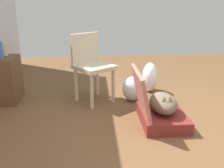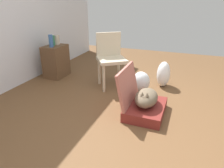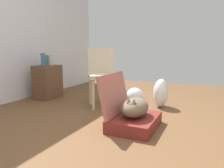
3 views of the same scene
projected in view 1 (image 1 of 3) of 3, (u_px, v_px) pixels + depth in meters
name	position (u px, v px, depth m)	size (l,w,h in m)	color
ground_plane	(169.00, 141.00, 2.44)	(7.68, 7.68, 0.00)	brown
suitcase_base	(162.00, 117.00, 2.79)	(0.64, 0.47, 0.13)	maroon
suitcase_lid	(141.00, 92.00, 2.67)	(0.64, 0.47, 0.04)	#B26356
cat	(163.00, 103.00, 2.73)	(0.52, 0.28, 0.23)	brown
plastic_bag_white	(133.00, 89.00, 3.37)	(0.27, 0.27, 0.32)	silver
plastic_bag_clear	(150.00, 77.00, 3.69)	(0.29, 0.22, 0.43)	white
side_table	(5.00, 80.00, 3.32)	(0.45, 0.32, 0.59)	brown
vase_tall	(0.00, 51.00, 3.08)	(0.07, 0.07, 0.22)	#38609E
vase_short	(3.00, 49.00, 3.30)	(0.11, 0.11, 0.17)	#B7AD99
chair	(91.00, 64.00, 3.28)	(0.60, 0.60, 0.87)	beige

